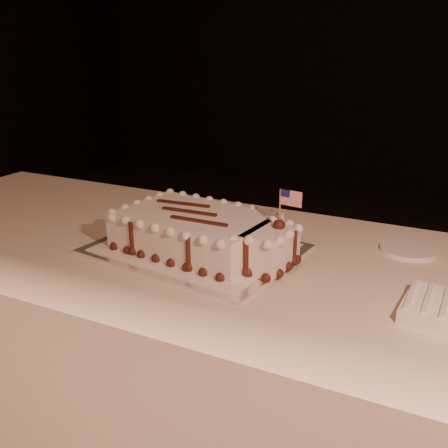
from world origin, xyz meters
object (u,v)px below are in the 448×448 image
at_px(sheet_cake, 204,232).
at_px(banquet_table, 250,387).
at_px(cake_board, 196,249).
at_px(side_plate, 408,249).

bearing_deg(sheet_cake, banquet_table, 8.75).
bearing_deg(banquet_table, cake_board, -173.90).
xyz_separation_m(cake_board, sheet_cake, (0.03, -0.00, 0.05)).
height_order(sheet_cake, side_plate, sheet_cake).
xyz_separation_m(banquet_table, side_plate, (0.33, 0.21, 0.38)).
xyz_separation_m(cake_board, side_plate, (0.48, 0.23, 0.00)).
bearing_deg(banquet_table, side_plate, 32.58).
xyz_separation_m(banquet_table, cake_board, (-0.15, -0.02, 0.38)).
height_order(banquet_table, cake_board, cake_board).
bearing_deg(banquet_table, sheet_cake, -171.25).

